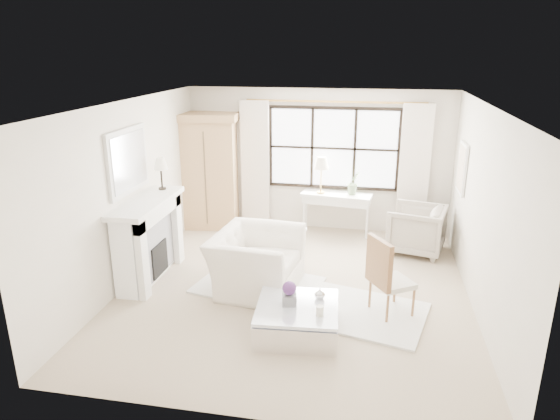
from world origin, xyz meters
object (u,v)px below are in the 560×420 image
Objects in this scene: club_armchair at (256,261)px; coffee_table at (297,319)px; armoire at (210,170)px; console_table at (336,214)px.

club_armchair reaches higher than coffee_table.
club_armchair is at bearing 121.19° from coffee_table.
armoire reaches higher than coffee_table.
club_armchair is 1.24× the size of coffee_table.
armoire is at bearing 118.14° from coffee_table.
armoire reaches higher than console_table.
console_table is 1.26× the size of coffee_table.
console_table is (2.45, 0.01, -0.74)m from armoire.
armoire is 1.69× the size of club_armchair.
coffee_table is (0.78, -1.09, -0.25)m from club_armchair.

